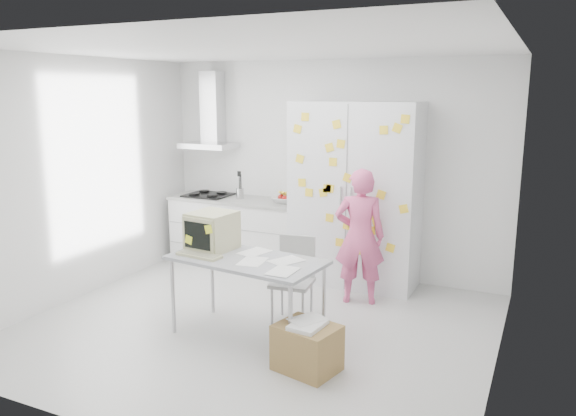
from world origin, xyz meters
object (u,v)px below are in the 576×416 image
at_px(chair, 294,274).
at_px(cardboard_box, 307,347).
at_px(person, 360,236).
at_px(desk, 224,243).

relative_size(chair, cardboard_box, 1.52).
bearing_deg(cardboard_box, person, 93.51).
distance_m(person, chair, 0.92).
xyz_separation_m(desk, chair, (0.53, 0.48, -0.38)).
distance_m(person, desk, 1.59).
height_order(desk, chair, desk).
height_order(person, cardboard_box, person).
bearing_deg(desk, chair, 48.65).
height_order(desk, cardboard_box, desk).
relative_size(desk, chair, 1.74).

